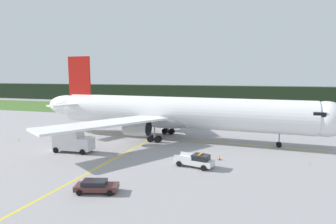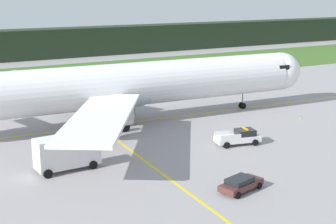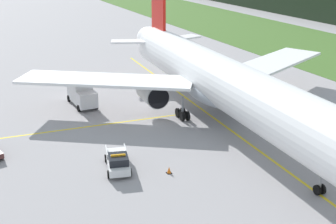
# 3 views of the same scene
# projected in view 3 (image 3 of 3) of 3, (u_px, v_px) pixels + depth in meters

# --- Properties ---
(ground) EXTENTS (320.00, 320.00, 0.00)m
(ground) POSITION_uv_depth(u_px,v_px,m) (155.00, 122.00, 56.20)
(ground) COLOR gray
(taxiway_centerline_main) EXTENTS (76.06, 4.29, 0.01)m
(taxiway_centerline_main) POSITION_uv_depth(u_px,v_px,m) (222.00, 124.00, 55.56)
(taxiway_centerline_main) COLOR yellow
(taxiway_centerline_main) RESTS_ON ground
(taxiway_centerline_spur) EXTENTS (1.95, 31.44, 0.01)m
(taxiway_centerline_spur) POSITION_uv_depth(u_px,v_px,m) (57.00, 131.00, 53.43)
(taxiway_centerline_spur) COLOR yellow
(taxiway_centerline_spur) RESTS_ON ground
(airliner) EXTENTS (58.50, 46.14, 16.16)m
(airliner) POSITION_uv_depth(u_px,v_px,m) (221.00, 82.00, 54.37)
(airliner) COLOR white
(airliner) RESTS_ON ground
(ops_pickup_truck) EXTENTS (5.55, 3.14, 1.94)m
(ops_pickup_truck) POSITION_uv_depth(u_px,v_px,m) (118.00, 161.00, 43.78)
(ops_pickup_truck) COLOR silver
(ops_pickup_truck) RESTS_ON ground
(catering_truck) EXTENTS (6.43, 2.95, 3.65)m
(catering_truck) POSITION_uv_depth(u_px,v_px,m) (81.00, 92.00, 61.63)
(catering_truck) COLOR silver
(catering_truck) RESTS_ON ground
(apron_cone) EXTENTS (0.50, 0.50, 0.63)m
(apron_cone) POSITION_uv_depth(u_px,v_px,m) (169.00, 170.00, 43.30)
(apron_cone) COLOR black
(apron_cone) RESTS_ON ground
(taxiway_edge_light_west) EXTENTS (0.12, 0.12, 0.43)m
(taxiway_edge_light_west) POSITION_uv_depth(u_px,v_px,m) (82.00, 75.00, 75.95)
(taxiway_edge_light_west) COLOR yellow
(taxiway_edge_light_west) RESTS_ON ground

